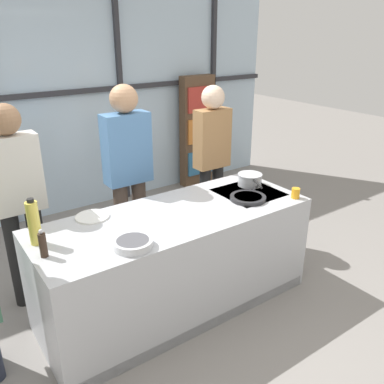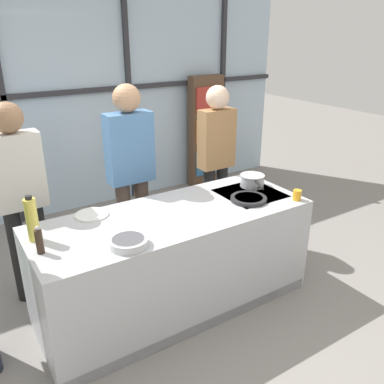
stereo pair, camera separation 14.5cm
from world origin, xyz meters
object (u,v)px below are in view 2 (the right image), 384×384
saucepan (252,180)px  spectator_center_right (216,154)px  spectator_center_left (131,167)px  mixing_bowl (128,242)px  frying_pan (249,198)px  juice_glass_near (297,195)px  spectator_far_left (20,192)px  oil_bottle (32,219)px  pepper_grinder (39,241)px  white_plate (92,215)px

saucepan → spectator_center_right: bearing=84.0°
spectator_center_left → mixing_bowl: (-0.52, -1.08, -0.14)m
spectator_center_right → frying_pan: 0.98m
spectator_center_left → juice_glass_near: spectator_center_left is taller
frying_pan → juice_glass_near: bearing=-31.4°
spectator_far_left → oil_bottle: bearing=86.1°
spectator_far_left → frying_pan: bearing=151.4°
saucepan → spectator_far_left: bearing=160.6°
spectator_center_right → pepper_grinder: spectator_center_right is taller
spectator_center_right → frying_pan: spectator_center_right is taller
spectator_center_left → spectator_center_right: spectator_center_left is taller
white_plate → oil_bottle: (-0.48, -0.17, 0.15)m
mixing_bowl → white_plate: bearing=94.2°
saucepan → mixing_bowl: (-1.45, -0.41, -0.03)m
spectator_center_right → frying_pan: bearing=71.3°
saucepan → pepper_grinder: size_ratio=2.03×
frying_pan → mixing_bowl: mixing_bowl is taller
spectator_center_right → juice_glass_near: bearing=92.3°
spectator_center_right → juice_glass_near: size_ratio=19.04×
frying_pan → mixing_bowl: 1.22m
saucepan → frying_pan: bearing=-134.8°
mixing_bowl → oil_bottle: oil_bottle is taller
white_plate → oil_bottle: oil_bottle is taller
spectator_center_left → spectator_far_left: bearing=0.0°
white_plate → mixing_bowl: 0.61m
frying_pan → pepper_grinder: pepper_grinder is taller
spectator_center_left → pepper_grinder: bearing=39.1°
frying_pan → mixing_bowl: (-1.21, -0.16, 0.01)m
mixing_bowl → juice_glass_near: juice_glass_near is taller
frying_pan → juice_glass_near: size_ratio=5.63×
saucepan → pepper_grinder: bearing=-174.8°
spectator_center_left → juice_glass_near: bearing=132.5°
saucepan → white_plate: saucepan is taller
spectator_center_left → spectator_center_right: 1.00m
white_plate → oil_bottle: size_ratio=0.79×
frying_pan → spectator_center_right: bearing=71.3°
frying_pan → white_plate: bearing=160.6°
spectator_center_left → oil_bottle: spectator_center_left is taller
pepper_grinder → white_plate: bearing=37.8°
spectator_center_right → saucepan: spectator_center_right is taller
oil_bottle → juice_glass_near: bearing=-13.2°
frying_pan → saucepan: bearing=45.2°
spectator_far_left → oil_bottle: 0.65m
pepper_grinder → juice_glass_near: bearing=-7.6°
spectator_far_left → saucepan: size_ratio=4.33×
saucepan → juice_glass_near: bearing=-75.8°
oil_bottle → pepper_grinder: (-0.01, -0.21, -0.07)m
spectator_far_left → saucepan: spectator_far_left is taller
frying_pan → white_plate: size_ratio=1.92×
spectator_far_left → oil_bottle: spectator_far_left is taller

